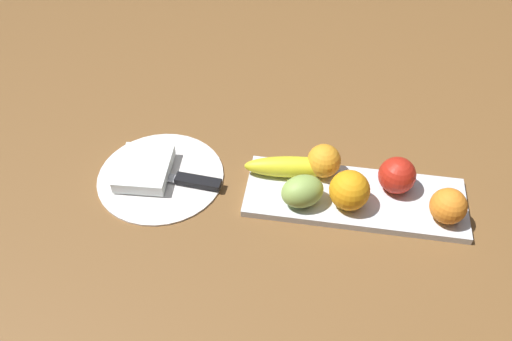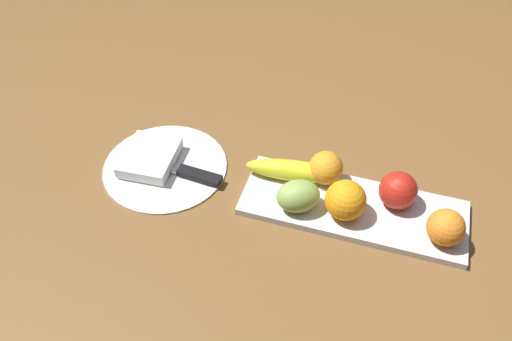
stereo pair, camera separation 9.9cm
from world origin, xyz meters
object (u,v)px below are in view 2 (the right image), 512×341
object	(u,v)px
orange_near_apple	(346,200)
grape_bunch	(298,196)
orange_near_banana	(326,168)
fruit_tray	(353,206)
dinner_plate	(166,165)
banana	(293,171)
folded_napkin	(151,156)
knife	(192,174)
orange_center	(446,227)
apple	(398,190)

from	to	relation	value
orange_near_apple	grape_bunch	xyz separation A→B (m)	(0.08, 0.01, -0.01)
orange_near_apple	orange_near_banana	distance (m)	0.09
fruit_tray	orange_near_apple	size ratio (longest dim) A/B	5.56
fruit_tray	dinner_plate	xyz separation A→B (m)	(0.38, 0.00, -0.00)
banana	folded_napkin	distance (m)	0.29
orange_near_banana	orange_near_apple	bearing A→B (deg)	124.60
orange_near_banana	dinner_plate	distance (m)	0.32
fruit_tray	grape_bunch	size ratio (longest dim) A/B	5.16
knife	grape_bunch	bearing A→B (deg)	178.30
folded_napkin	knife	size ratio (longest dim) A/B	0.65
banana	orange_near_apple	size ratio (longest dim) A/B	2.47
orange_center	grape_bunch	xyz separation A→B (m)	(0.26, 0.00, -0.00)
fruit_tray	knife	world-z (taller)	knife
grape_bunch	dinner_plate	distance (m)	0.29
fruit_tray	knife	size ratio (longest dim) A/B	2.27
grape_bunch	fruit_tray	bearing A→B (deg)	-158.75
folded_napkin	fruit_tray	bearing A→B (deg)	180.00
orange_near_apple	knife	size ratio (longest dim) A/B	0.41
fruit_tray	grape_bunch	distance (m)	0.11
banana	orange_near_apple	world-z (taller)	orange_near_apple
banana	orange_center	distance (m)	0.29
orange_near_apple	dinner_plate	size ratio (longest dim) A/B	0.30
apple	orange_near_apple	distance (m)	0.10
orange_near_banana	knife	xyz separation A→B (m)	(0.25, 0.06, -0.03)
orange_center	folded_napkin	size ratio (longest dim) A/B	0.55
apple	banana	distance (m)	0.20
apple	knife	bearing A→B (deg)	5.90
banana	apple	bearing A→B (deg)	-8.94
dinner_plate	folded_napkin	world-z (taller)	folded_napkin
grape_bunch	dinner_plate	xyz separation A→B (m)	(0.28, -0.04, -0.04)
orange_near_apple	grape_bunch	bearing A→B (deg)	6.07
orange_near_apple	folded_napkin	world-z (taller)	orange_near_apple
orange_center	dinner_plate	size ratio (longest dim) A/B	0.26
knife	orange_near_apple	bearing A→B (deg)	-178.38
apple	orange_near_banana	distance (m)	0.14
orange_near_banana	orange_center	world-z (taller)	same
orange_near_apple	folded_napkin	bearing A→B (deg)	-4.24
orange_near_apple	orange_center	world-z (taller)	orange_near_apple
fruit_tray	orange_near_apple	distance (m)	0.06
apple	dinner_plate	distance (m)	0.45
banana	orange_near_banana	bearing A→B (deg)	6.03
banana	folded_napkin	bearing A→B (deg)	178.44
apple	orange_near_apple	xyz separation A→B (m)	(0.09, 0.05, 0.00)
orange_near_apple	grape_bunch	world-z (taller)	orange_near_apple
orange_center	orange_near_banana	bearing A→B (deg)	-19.42
apple	folded_napkin	size ratio (longest dim) A/B	0.59
orange_center	knife	size ratio (longest dim) A/B	0.36
grape_bunch	folded_napkin	xyz separation A→B (m)	(0.31, -0.04, -0.02)
dinner_plate	orange_near_banana	bearing A→B (deg)	-172.11
apple	orange_center	size ratio (longest dim) A/B	1.07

